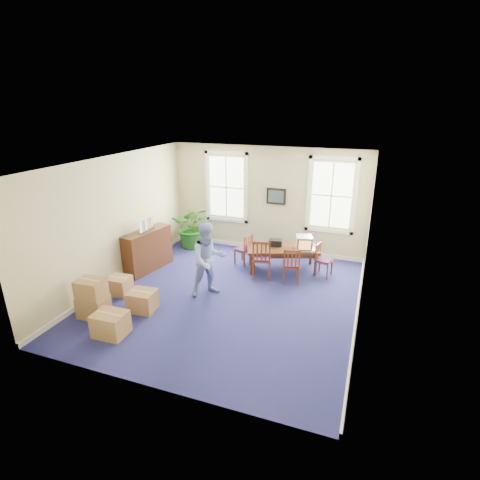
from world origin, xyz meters
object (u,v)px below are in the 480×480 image
(credenza, at_px, (148,250))
(potted_plant, at_px, (193,227))
(chair_near_left, at_px, (262,258))
(conference_table, at_px, (282,258))
(cardboard_boxes, at_px, (105,296))
(man, at_px, (209,260))
(crt_tv, at_px, (304,243))

(credenza, distance_m, potted_plant, 2.00)
(chair_near_left, bearing_deg, potted_plant, -40.84)
(conference_table, height_order, cardboard_boxes, cardboard_boxes)
(potted_plant, relative_size, cardboard_boxes, 0.86)
(chair_near_left, xyz_separation_m, cardboard_boxes, (-2.63, -2.98, -0.08))
(potted_plant, xyz_separation_m, cardboard_boxes, (0.06, -4.33, -0.23))
(chair_near_left, bearing_deg, cardboard_boxes, 34.41)
(chair_near_left, relative_size, potted_plant, 0.79)
(conference_table, distance_m, chair_near_left, 0.80)
(chair_near_left, relative_size, credenza, 0.72)
(man, bearing_deg, cardboard_boxes, -179.89)
(crt_tv, xyz_separation_m, potted_plant, (-3.65, 0.65, -0.16))
(crt_tv, bearing_deg, potted_plant, 152.54)
(crt_tv, height_order, potted_plant, potted_plant)
(cardboard_boxes, bearing_deg, credenza, 100.59)
(conference_table, distance_m, credenza, 3.70)
(conference_table, xyz_separation_m, chair_near_left, (-0.39, -0.66, 0.21))
(conference_table, xyz_separation_m, credenza, (-3.47, -1.26, 0.26))
(crt_tv, distance_m, chair_near_left, 1.23)
(conference_table, xyz_separation_m, cardboard_boxes, (-3.03, -3.64, 0.13))
(chair_near_left, height_order, credenza, credenza)
(chair_near_left, bearing_deg, credenza, -3.02)
(crt_tv, relative_size, cardboard_boxes, 0.28)
(crt_tv, height_order, man, man)
(credenza, bearing_deg, potted_plant, 89.62)
(credenza, bearing_deg, chair_near_left, 21.94)
(cardboard_boxes, bearing_deg, man, 43.97)
(chair_near_left, xyz_separation_m, potted_plant, (-2.69, 1.35, 0.15))
(man, bearing_deg, crt_tv, 3.25)
(conference_table, height_order, man, man)
(chair_near_left, relative_size, cardboard_boxes, 0.68)
(chair_near_left, distance_m, cardboard_boxes, 3.98)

